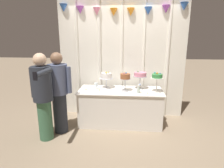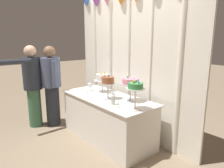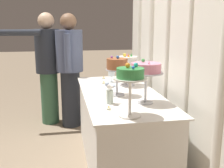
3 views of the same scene
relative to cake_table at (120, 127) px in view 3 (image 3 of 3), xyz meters
The scene contains 14 objects.
ground_plane 0.39m from the cake_table, 90.00° to the right, with size 24.00×24.00×0.00m, color gray.
draped_curtain 1.19m from the cake_table, 91.56° to the left, with size 2.86×0.17×2.73m.
cake_table is the anchor object (origin of this frame).
cake_display_leftmost 0.72m from the cake_table, 155.31° to the left, with size 0.30×0.30×0.37m.
cake_display_midleft 0.67m from the cake_table, 28.74° to the right, with size 0.22×0.22×0.40m.
cake_display_midright 0.80m from the cake_table, 18.93° to the left, with size 0.30×0.30×0.39m.
cake_display_rightmost 1.00m from the cake_table, ahead, with size 0.26×0.26×0.41m.
wine_glass 0.71m from the cake_table, behind, with size 0.08×0.08×0.14m.
flower_vase 0.63m from the cake_table, 24.84° to the right, with size 0.09×0.10×0.20m.
tealight_far_left 0.82m from the cake_table, behind, with size 0.04×0.04×0.03m.
tealight_near_left 0.59m from the cake_table, 167.50° to the right, with size 0.04×0.04×0.04m.
tealight_near_right 0.70m from the cake_table, 21.26° to the right, with size 0.04×0.04×0.03m.
guest_man_dark_suit 1.34m from the cake_table, 158.17° to the right, with size 0.53×0.41×1.58m.
guest_girl_blue_dress 1.62m from the cake_table, 149.96° to the right, with size 0.49×0.84×1.59m.
Camera 3 is at (2.71, -0.48, 1.46)m, focal length 44.78 mm.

